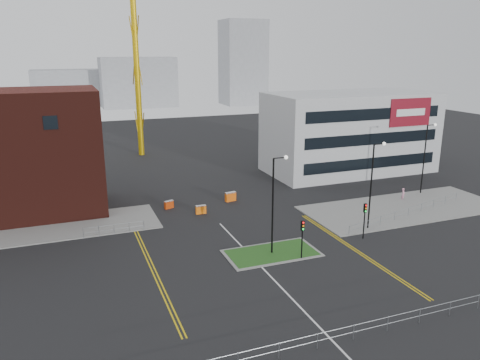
% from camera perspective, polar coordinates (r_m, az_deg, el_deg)
% --- Properties ---
extents(ground, '(200.00, 200.00, 0.00)m').
position_cam_1_polar(ground, '(36.55, 6.38, -14.21)').
color(ground, black).
rests_on(ground, ground).
extents(pavement_left, '(28.00, 8.00, 0.12)m').
position_cam_1_polar(pavement_left, '(53.39, -25.21, -5.75)').
color(pavement_left, slate).
rests_on(pavement_left, ground).
extents(pavement_right, '(24.00, 10.00, 0.12)m').
position_cam_1_polar(pavement_right, '(58.81, 19.34, -3.22)').
color(pavement_right, slate).
rests_on(pavement_right, ground).
extents(island_kerb, '(8.60, 4.60, 0.08)m').
position_cam_1_polar(island_kerb, '(43.71, 3.89, -8.88)').
color(island_kerb, slate).
rests_on(island_kerb, ground).
extents(grass_island, '(8.00, 4.00, 0.12)m').
position_cam_1_polar(grass_island, '(43.70, 3.89, -8.86)').
color(grass_island, '#1C4617').
rests_on(grass_island, ground).
extents(office_block, '(25.00, 12.20, 12.00)m').
position_cam_1_polar(office_block, '(73.66, 13.19, 5.68)').
color(office_block, silver).
rests_on(office_block, ground).
extents(streetlamp_island, '(1.46, 0.36, 9.18)m').
position_cam_1_polar(streetlamp_island, '(41.87, 4.30, -2.12)').
color(streetlamp_island, black).
rests_on(streetlamp_island, ground).
extents(streetlamp_right_near, '(1.46, 0.36, 9.18)m').
position_cam_1_polar(streetlamp_right_near, '(49.59, 15.94, 0.12)').
color(streetlamp_right_near, black).
rests_on(streetlamp_right_near, ground).
extents(streetlamp_right_far, '(1.46, 0.36, 9.18)m').
position_cam_1_polar(streetlamp_right_far, '(64.38, 21.73, 3.07)').
color(streetlamp_right_far, black).
rests_on(streetlamp_right_far, ground).
extents(traffic_light_island, '(0.28, 0.33, 3.65)m').
position_cam_1_polar(traffic_light_island, '(41.91, 7.62, -6.33)').
color(traffic_light_island, black).
rests_on(traffic_light_island, ground).
extents(traffic_light_right, '(0.28, 0.33, 3.65)m').
position_cam_1_polar(traffic_light_right, '(47.59, 14.98, -4.04)').
color(traffic_light_right, black).
rests_on(traffic_light_right, ground).
extents(railing_front, '(24.05, 0.05, 1.10)m').
position_cam_1_polar(railing_front, '(31.75, 11.63, -17.82)').
color(railing_front, gray).
rests_on(railing_front, ground).
extents(railing_left, '(6.05, 0.05, 1.10)m').
position_cam_1_polar(railing_left, '(49.33, -15.11, -5.61)').
color(railing_left, gray).
rests_on(railing_left, ground).
extents(railing_right, '(19.05, 5.05, 1.10)m').
position_cam_1_polar(railing_right, '(55.86, 19.86, -3.47)').
color(railing_right, gray).
rests_on(railing_right, ground).
extents(centre_line, '(0.15, 30.00, 0.01)m').
position_cam_1_polar(centre_line, '(38.10, 4.97, -12.84)').
color(centre_line, silver).
rests_on(centre_line, ground).
extents(yellow_left_a, '(0.12, 24.00, 0.01)m').
position_cam_1_polar(yellow_left_a, '(42.51, -11.09, -9.94)').
color(yellow_left_a, gold).
rests_on(yellow_left_a, ground).
extents(yellow_left_b, '(0.12, 24.00, 0.01)m').
position_cam_1_polar(yellow_left_b, '(42.55, -10.69, -9.89)').
color(yellow_left_b, gold).
rests_on(yellow_left_b, ground).
extents(yellow_right_a, '(0.12, 20.00, 0.01)m').
position_cam_1_polar(yellow_right_a, '(45.64, 13.64, -8.26)').
color(yellow_right_a, gold).
rests_on(yellow_right_a, ground).
extents(yellow_right_b, '(0.12, 20.00, 0.01)m').
position_cam_1_polar(yellow_right_b, '(45.81, 13.95, -8.20)').
color(yellow_right_b, gold).
rests_on(yellow_right_b, ground).
extents(skyline_b, '(24.00, 12.00, 16.00)m').
position_cam_1_polar(skyline_b, '(160.29, -12.29, 11.57)').
color(skyline_b, gray).
rests_on(skyline_b, ground).
extents(skyline_c, '(14.00, 12.00, 28.00)m').
position_cam_1_polar(skyline_c, '(164.40, 0.37, 14.10)').
color(skyline_c, gray).
rests_on(skyline_c, ground).
extents(skyline_d, '(30.00, 12.00, 12.00)m').
position_cam_1_polar(skyline_d, '(168.59, -18.95, 10.59)').
color(skyline_d, gray).
rests_on(skyline_d, ground).
extents(pedestrian, '(0.70, 0.68, 1.62)m').
position_cam_1_polar(pedestrian, '(61.55, 19.27, -1.66)').
color(pedestrian, pink).
rests_on(pedestrian, ground).
extents(barrier_left, '(1.18, 0.41, 0.99)m').
position_cam_1_polar(barrier_left, '(53.77, -4.80, -3.57)').
color(barrier_left, orange).
rests_on(barrier_left, ground).
extents(barrier_mid, '(1.18, 0.72, 0.95)m').
position_cam_1_polar(barrier_mid, '(55.98, -8.66, -2.94)').
color(barrier_mid, '#CD3B0B').
rests_on(barrier_mid, ground).
extents(barrier_right, '(1.44, 0.69, 1.16)m').
position_cam_1_polar(barrier_right, '(57.97, -1.17, -1.99)').
color(barrier_right, '#FF620E').
rests_on(barrier_right, ground).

